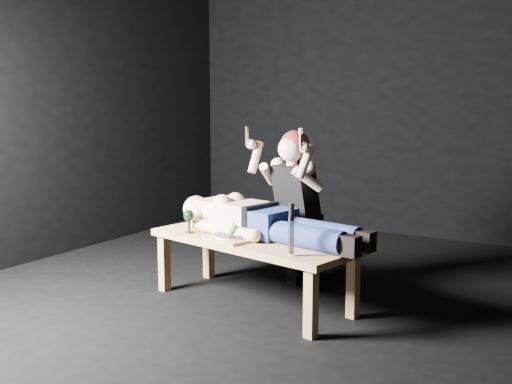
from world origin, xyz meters
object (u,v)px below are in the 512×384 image
at_px(lying_man, 266,218).
at_px(goblet, 189,221).
at_px(carving_knife, 291,230).
at_px(serving_tray, 230,238).
at_px(table, 252,271).
at_px(kneeling_woman, 302,208).

height_order(lying_man, goblet, lying_man).
bearing_deg(carving_knife, goblet, 178.23).
xyz_separation_m(serving_tray, carving_knife, (0.53, -0.17, 0.15)).
height_order(table, goblet, goblet).
bearing_deg(goblet, table, 10.42).
relative_size(goblet, carving_knife, 0.51).
height_order(table, kneeling_woman, kneeling_woman).
xyz_separation_m(kneeling_woman, serving_tray, (-0.22, -0.61, -0.13)).
distance_m(kneeling_woman, carving_knife, 0.84).
bearing_deg(serving_tray, lying_man, 53.64).
bearing_deg(kneeling_woman, table, -88.39).
xyz_separation_m(table, goblet, (-0.46, -0.08, 0.30)).
bearing_deg(carving_knife, serving_tray, 173.69).
bearing_deg(lying_man, table, -115.50).
height_order(serving_tray, carving_knife, carving_knife).
bearing_deg(carving_knife, lying_man, 146.99).
height_order(lying_man, serving_tray, lying_man).
bearing_deg(goblet, kneeling_woman, 44.37).
bearing_deg(kneeling_woman, goblet, -119.22).
bearing_deg(table, serving_tray, -114.45).
xyz_separation_m(serving_tray, goblet, (-0.37, 0.04, 0.07)).
height_order(kneeling_woman, serving_tray, kneeling_woman).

